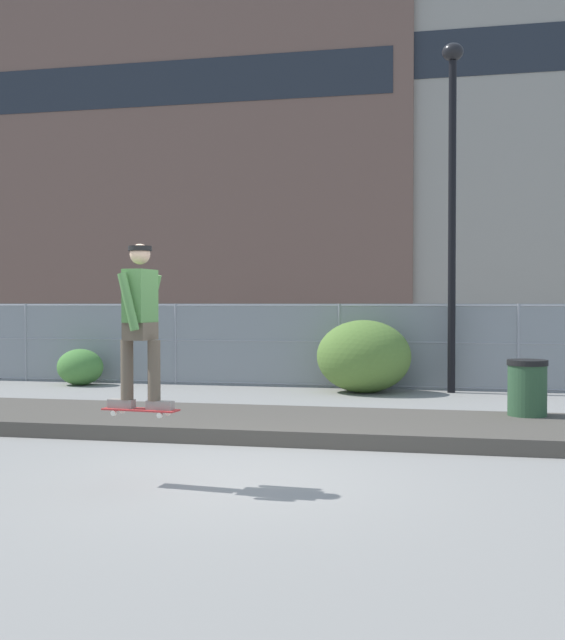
{
  "coord_description": "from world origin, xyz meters",
  "views": [
    {
      "loc": [
        2.29,
        -7.91,
        1.86
      ],
      "look_at": [
        -0.49,
        5.31,
        1.57
      ],
      "focal_mm": 43.75,
      "sensor_mm": 36.0,
      "label": 1
    }
  ],
  "objects": [
    {
      "name": "parked_car_mid",
      "position": [
        1.83,
        11.5,
        0.84
      ],
      "size": [
        4.55,
        2.26,
        1.66
      ],
      "color": "silver",
      "rests_on": "ground_plane"
    },
    {
      "name": "parked_car_near",
      "position": [
        -3.95,
        11.83,
        0.84
      ],
      "size": [
        4.44,
        2.02,
        1.66
      ],
      "color": "maroon",
      "rests_on": "ground_plane"
    },
    {
      "name": "skateboard",
      "position": [
        -0.76,
        -0.44,
        0.77
      ],
      "size": [
        0.82,
        0.28,
        0.07
      ],
      "color": "#B22D2D"
    },
    {
      "name": "chain_fence",
      "position": [
        -0.0,
        9.02,
        0.93
      ],
      "size": [
        22.7,
        0.06,
        1.85
      ],
      "color": "gray",
      "rests_on": "ground_plane"
    },
    {
      "name": "shrub_center",
      "position": [
        0.62,
        8.21,
        0.76
      ],
      "size": [
        1.96,
        1.6,
        1.51
      ],
      "color": "#567A33",
      "rests_on": "ground_plane"
    },
    {
      "name": "trash_bin",
      "position": [
        3.46,
        3.97,
        0.52
      ],
      "size": [
        0.59,
        0.59,
        1.03
      ],
      "color": "#2D5133",
      "rests_on": "ground_plane"
    },
    {
      "name": "street_lamp",
      "position": [
        2.4,
        8.62,
        4.45
      ],
      "size": [
        0.44,
        0.44,
        7.22
      ],
      "color": "black",
      "rests_on": "ground_plane"
    },
    {
      "name": "ground_plane",
      "position": [
        0.0,
        0.0,
        0.0
      ],
      "size": [
        120.0,
        120.0,
        0.0
      ],
      "primitive_type": "plane",
      "color": "gray"
    },
    {
      "name": "gravel_berm",
      "position": [
        0.0,
        3.1,
        0.11
      ],
      "size": [
        17.47,
        2.51,
        0.21
      ],
      "primitive_type": "cube",
      "color": "#4C473F",
      "rests_on": "ground_plane"
    },
    {
      "name": "shrub_left",
      "position": [
        -5.83,
        8.38,
        0.41
      ],
      "size": [
        1.07,
        0.87,
        0.82
      ],
      "color": "#477F38",
      "rests_on": "ground_plane"
    },
    {
      "name": "office_block",
      "position": [
        7.29,
        41.77,
        12.11
      ],
      "size": [
        25.48,
        15.03,
        24.21
      ],
      "color": "gray",
      "rests_on": "ground_plane"
    },
    {
      "name": "library_building",
      "position": [
        -12.86,
        40.76,
        11.51
      ],
      "size": [
        26.82,
        13.62,
        23.02
      ],
      "color": "brown",
      "rests_on": "ground_plane"
    },
    {
      "name": "skater",
      "position": [
        -0.76,
        -0.44,
        1.73
      ],
      "size": [
        0.73,
        0.6,
        1.69
      ],
      "color": "gray",
      "rests_on": "skateboard"
    }
  ]
}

